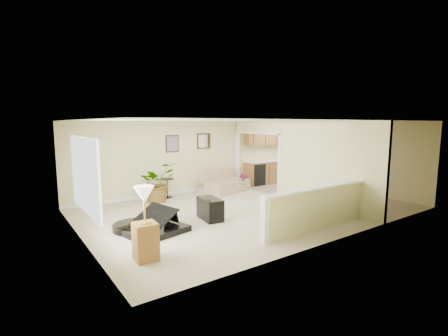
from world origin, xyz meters
TOP-DOWN VIEW (x-y plane):
  - floor at (0.00, 0.00)m, footprint 9.00×9.00m
  - back_wall at (0.00, 3.00)m, footprint 9.00×0.04m
  - front_wall at (0.00, -3.00)m, footprint 9.00×0.04m
  - left_wall at (-4.50, 0.00)m, footprint 0.04×6.00m
  - right_wall at (4.50, 0.00)m, footprint 0.04×6.00m
  - ceiling at (0.00, 0.00)m, footprint 9.00×6.00m
  - kitchen_vinyl at (3.15, 0.00)m, footprint 2.70×6.00m
  - interior_partition at (1.80, 0.25)m, footprint 0.18×5.99m
  - pony_half_wall at (0.08, -2.30)m, footprint 3.42×0.22m
  - left_window at (-4.49, -0.50)m, footprint 0.05×2.15m
  - wall_art_left at (-0.95, 2.97)m, footprint 0.48×0.04m
  - wall_mirror at (0.30, 2.97)m, footprint 0.55×0.04m
  - kitchen_cabinets at (3.19, 2.73)m, footprint 2.36×0.65m
  - piano at (-3.10, -0.24)m, footprint 1.70×1.71m
  - piano_bench at (-1.49, -0.23)m, footprint 0.53×0.87m
  - loveseat at (0.74, 2.31)m, footprint 1.94×1.37m
  - accent_table at (-1.32, 2.65)m, footprint 0.44×0.44m
  - palm_plant at (-1.81, 2.32)m, footprint 1.35×1.26m
  - small_plant at (1.45, 2.12)m, footprint 0.46×0.46m
  - lamp_stand at (-3.77, -1.65)m, footprint 0.42×0.42m

SIDE VIEW (x-z plane):
  - floor at x=0.00m, z-range 0.00..0.00m
  - kitchen_vinyl at x=3.15m, z-range 0.00..0.01m
  - small_plant at x=1.45m, z-range -0.05..0.57m
  - piano_bench at x=-1.49m, z-range 0.00..0.55m
  - loveseat at x=0.74m, z-range -0.12..0.86m
  - accent_table at x=-1.32m, z-range 0.09..0.73m
  - piano at x=-3.10m, z-range -0.10..1.11m
  - pony_half_wall at x=0.08m, z-range 0.02..1.02m
  - lamp_stand at x=-3.77m, z-range -0.10..1.24m
  - palm_plant at x=-1.81m, z-range -0.01..1.22m
  - kitchen_cabinets at x=3.19m, z-range -0.29..2.03m
  - interior_partition at x=1.80m, z-range -0.03..2.47m
  - back_wall at x=0.00m, z-range 0.00..2.50m
  - front_wall at x=0.00m, z-range 0.00..2.50m
  - left_wall at x=-4.50m, z-range 0.00..2.50m
  - right_wall at x=4.50m, z-range 0.00..2.50m
  - left_window at x=-4.49m, z-range 0.73..2.17m
  - wall_art_left at x=-0.95m, z-range 1.46..2.04m
  - wall_mirror at x=0.30m, z-range 1.52..2.08m
  - ceiling at x=0.00m, z-range 2.48..2.52m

